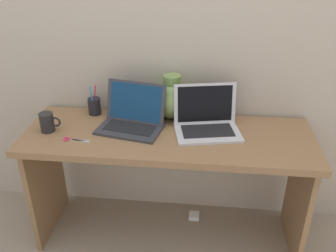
% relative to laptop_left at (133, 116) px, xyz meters
% --- Properties ---
extents(ground_plane, '(6.00, 6.00, 0.00)m').
position_rel_laptop_left_xyz_m(ground_plane, '(0.21, -0.07, -0.81)').
color(ground_plane, gray).
extents(back_wall, '(4.40, 0.04, 2.40)m').
position_rel_laptop_left_xyz_m(back_wall, '(0.21, 0.24, 0.39)').
color(back_wall, '#BCAD99').
rests_on(back_wall, ground).
extents(desk, '(1.62, 0.55, 0.74)m').
position_rel_laptop_left_xyz_m(desk, '(0.21, -0.07, -0.22)').
color(desk, olive).
rests_on(desk, ground).
extents(laptop_left, '(0.40, 0.32, 0.24)m').
position_rel_laptop_left_xyz_m(laptop_left, '(0.00, 0.00, 0.00)').
color(laptop_left, '#333338').
rests_on(laptop_left, desk).
extents(laptop_right, '(0.40, 0.32, 0.25)m').
position_rel_laptop_left_xyz_m(laptop_right, '(0.42, 0.01, 0.00)').
color(laptop_right, silver).
rests_on(laptop_right, desk).
extents(green_vase, '(0.23, 0.23, 0.27)m').
position_rel_laptop_left_xyz_m(green_vase, '(0.21, 0.14, 0.05)').
color(green_vase, '#75934C').
rests_on(green_vase, desk).
extents(coffee_mug, '(0.12, 0.08, 0.11)m').
position_rel_laptop_left_xyz_m(coffee_mug, '(-0.46, -0.11, -0.01)').
color(coffee_mug, black).
rests_on(coffee_mug, desk).
extents(pen_cup, '(0.08, 0.08, 0.18)m').
position_rel_laptop_left_xyz_m(pen_cup, '(-0.27, 0.13, -0.01)').
color(pen_cup, black).
rests_on(pen_cup, desk).
extents(scissors, '(0.15, 0.04, 0.01)m').
position_rel_laptop_left_xyz_m(scissors, '(-0.30, -0.20, -0.06)').
color(scissors, '#B7B7BC').
rests_on(scissors, desk).
extents(power_brick, '(0.07, 0.07, 0.03)m').
position_rel_laptop_left_xyz_m(power_brick, '(0.37, 0.09, -0.79)').
color(power_brick, white).
rests_on(power_brick, ground).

